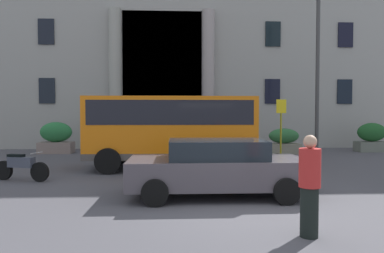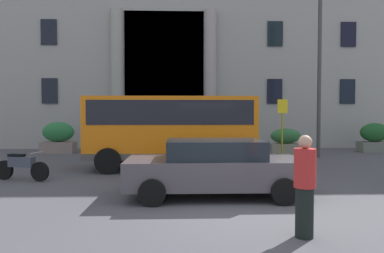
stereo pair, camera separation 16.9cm
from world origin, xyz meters
name	(u,v)px [view 2 (the right image)]	position (x,y,z in m)	size (l,w,h in m)	color
ground_plane	(234,208)	(0.00, 0.00, -0.06)	(80.00, 64.00, 0.12)	#48464B
office_building_facade	(197,35)	(-0.01, 17.48, 7.73)	(33.12, 9.61, 15.46)	gray
orange_minibus	(172,126)	(-1.54, 5.50, 1.61)	(6.16, 2.75, 2.69)	orange
bus_stop_sign	(282,123)	(3.27, 7.45, 1.67)	(0.44, 0.08, 2.70)	#9E951A
hedge_planter_west	(286,142)	(4.24, 10.12, 0.63)	(1.64, 0.83, 1.30)	gray
hedge_planter_far_east	(58,138)	(-7.64, 10.84, 0.79)	(1.72, 0.91, 1.63)	gray
hedge_planter_entrance_left	(375,138)	(9.31, 10.77, 0.76)	(1.67, 0.83, 1.57)	#63685C
parked_hatchback_near	(215,167)	(-0.35, 0.94, 0.74)	(4.40, 2.07, 1.42)	#494349
motorcycle_near_kerb	(203,164)	(-0.50, 3.28, 0.46)	(2.00, 0.70, 0.89)	black
motorcycle_far_end	(21,166)	(-6.18, 3.20, 0.45)	(1.86, 0.73, 0.89)	black
pedestrian_woman_dark_dress	(305,186)	(0.86, -2.07, 0.87)	(0.36, 0.36, 1.72)	black
lamppost_plaza_centre	(320,55)	(5.35, 8.59, 4.81)	(0.40, 0.40, 8.35)	#3D3C3C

